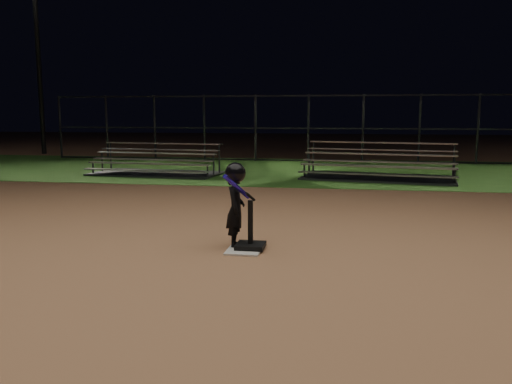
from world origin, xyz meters
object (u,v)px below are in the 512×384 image
object	(u,v)px
home_plate	(244,251)
light_pole_left	(37,40)
child_batter	(236,203)
batting_tee	(250,240)
bleacher_left	(156,168)
bleacher_right	(378,172)

from	to	relation	value
home_plate	light_pole_left	world-z (taller)	light_pole_left
home_plate	child_batter	xyz separation A→B (m)	(-0.15, 0.22, 0.61)
batting_tee	bleacher_left	size ratio (longest dim) A/B	0.17
bleacher_left	bleacher_right	bearing A→B (deg)	5.08
bleacher_left	bleacher_right	world-z (taller)	bleacher_right
batting_tee	light_pole_left	bearing A→B (deg)	129.17
bleacher_right	light_pole_left	xyz separation A→B (m)	(-14.26, 6.84, 4.74)
bleacher_right	bleacher_left	bearing A→B (deg)	-170.74
home_plate	bleacher_left	bearing A→B (deg)	117.32
home_plate	batting_tee	size ratio (longest dim) A/B	0.70
child_batter	bleacher_right	bearing A→B (deg)	-22.98
batting_tee	home_plate	bearing A→B (deg)	-118.58
child_batter	bleacher_right	distance (m)	8.25
batting_tee	bleacher_left	bearing A→B (deg)	118.07
home_plate	batting_tee	world-z (taller)	batting_tee
bleacher_left	light_pole_left	size ratio (longest dim) A/B	0.47
home_plate	bleacher_right	distance (m)	8.41
child_batter	bleacher_left	world-z (taller)	child_batter
child_batter	bleacher_left	size ratio (longest dim) A/B	0.30
home_plate	light_pole_left	size ratio (longest dim) A/B	0.05
batting_tee	child_batter	bearing A→B (deg)	157.34
home_plate	bleacher_left	size ratio (longest dim) A/B	0.12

